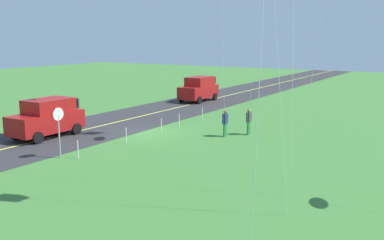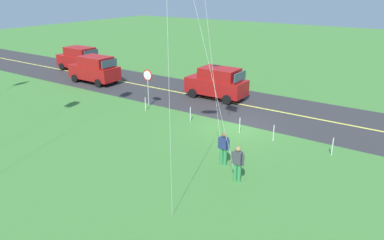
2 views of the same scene
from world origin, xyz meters
The scene contains 14 objects.
ground_plane centered at (0.00, 0.00, -0.05)m, with size 120.00×120.00×0.10m, color #3D7533.
asphalt_road centered at (0.00, -4.00, 0.00)m, with size 120.00×7.00×0.00m, color #2D2D30.
road_centre_stripe centered at (0.00, -4.00, 0.01)m, with size 120.00×0.16×0.00m, color #E5E04C.
car_suv_foreground centered at (3.91, -4.39, 1.15)m, with size 4.40×2.12×2.24m.
car_parked_east_near centered at (14.72, -2.51, 1.15)m, with size 4.40×2.12×2.24m.
car_parked_east_far centered at (19.58, -4.91, 1.15)m, with size 4.40×2.12×2.24m.
stop_sign centered at (6.78, -0.10, 1.80)m, with size 0.76×0.08×2.56m.
person_adult_near centered at (-2.85, 5.52, 0.86)m, with size 0.58×0.22×1.60m.
person_adult_companion centered at (-1.64, 4.55, 0.86)m, with size 0.58×0.22×1.60m.
fence_post_0 centered at (-5.53, 0.70, 0.45)m, with size 0.05×0.05×0.90m, color silver.
fence_post_1 centered at (-2.52, 0.70, 0.45)m, with size 0.05×0.05×0.90m, color silver.
fence_post_2 centered at (-0.53, 0.70, 0.45)m, with size 0.05×0.05×0.90m, color silver.
fence_post_3 centered at (2.80, 0.70, 0.45)m, with size 0.05×0.05×0.90m, color silver.
fence_post_4 centered at (6.38, 0.70, 0.45)m, with size 0.05×0.05×0.90m, color silver.
Camera 2 is at (-8.73, 17.64, 7.77)m, focal length 33.64 mm.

